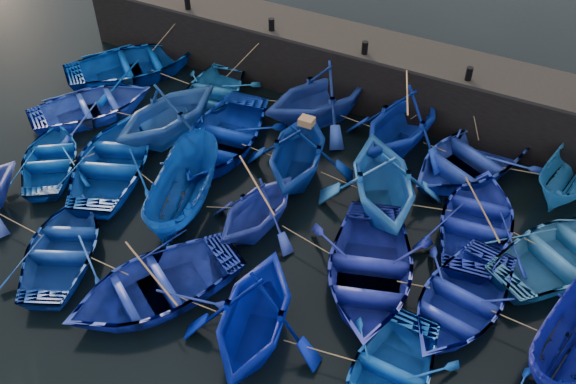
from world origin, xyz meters
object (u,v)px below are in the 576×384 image
at_px(boat_0, 134,64).
at_px(wooden_crate, 307,121).
at_px(boat_8, 221,137).
at_px(boat_13, 51,158).

xyz_separation_m(boat_0, wooden_crate, (9.55, -2.75, 1.95)).
bearing_deg(wooden_crate, boat_8, 178.32).
distance_m(boat_8, boat_13, 6.19).
xyz_separation_m(boat_13, wooden_crate, (8.49, 3.63, 2.11)).
bearing_deg(wooden_crate, boat_13, -156.84).
bearing_deg(boat_8, boat_13, -149.63).
bearing_deg(boat_8, boat_0, 149.38).
height_order(boat_8, boat_13, boat_8).
bearing_deg(wooden_crate, boat_0, 163.91).
xyz_separation_m(boat_8, wooden_crate, (3.56, -0.10, 1.97)).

